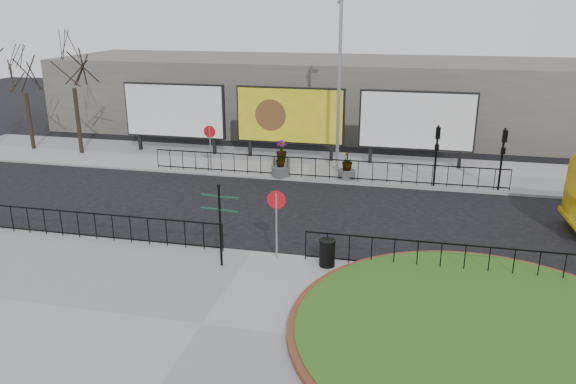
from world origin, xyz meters
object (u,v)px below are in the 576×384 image
(planter_a, at_px, (282,158))
(planter_b, at_px, (281,168))
(lamp_post, at_px, (339,82))
(fingerpost_sign, at_px, (220,217))
(planter_c, at_px, (347,168))
(litter_bin, at_px, (327,253))
(billboard_mid, at_px, (290,116))

(planter_a, relative_size, planter_b, 1.14)
(lamp_post, bearing_deg, fingerpost_sign, -100.08)
(fingerpost_sign, height_order, planter_c, fingerpost_sign)
(fingerpost_sign, bearing_deg, litter_bin, 21.53)
(billboard_mid, relative_size, litter_bin, 6.59)
(lamp_post, relative_size, litter_bin, 9.82)
(billboard_mid, xyz_separation_m, lamp_post, (3.01, -1.97, 2.23))
(fingerpost_sign, relative_size, planter_b, 2.16)
(fingerpost_sign, relative_size, litter_bin, 3.08)
(fingerpost_sign, relative_size, planter_c, 2.01)
(fingerpost_sign, bearing_deg, lamp_post, 89.31)
(lamp_post, distance_m, planter_b, 5.30)
(litter_bin, height_order, planter_a, planter_a)
(billboard_mid, xyz_separation_m, fingerpost_sign, (0.81, -14.32, -0.73))
(billboard_mid, relative_size, planter_c, 4.32)
(billboard_mid, relative_size, lamp_post, 0.67)
(planter_b, xyz_separation_m, planter_c, (3.40, 0.28, 0.12))
(lamp_post, height_order, litter_bin, lamp_post)
(litter_bin, relative_size, planter_b, 0.70)
(billboard_mid, height_order, lamp_post, lamp_post)
(billboard_mid, height_order, fingerpost_sign, billboard_mid)
(fingerpost_sign, distance_m, planter_a, 12.29)
(planter_a, xyz_separation_m, planter_b, (0.30, -1.46, -0.14))
(billboard_mid, xyz_separation_m, planter_a, (-0.00, -2.11, -1.89))
(billboard_mid, height_order, planter_a, billboard_mid)
(billboard_mid, bearing_deg, planter_b, -85.20)
(lamp_post, distance_m, planter_a, 5.10)
(billboard_mid, xyz_separation_m, planter_b, (0.30, -3.57, -2.04))
(billboard_mid, height_order, planter_c, billboard_mid)
(planter_b, distance_m, planter_c, 3.41)
(lamp_post, distance_m, litter_bin, 12.41)
(fingerpost_sign, xyz_separation_m, litter_bin, (3.48, 0.75, -1.27))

